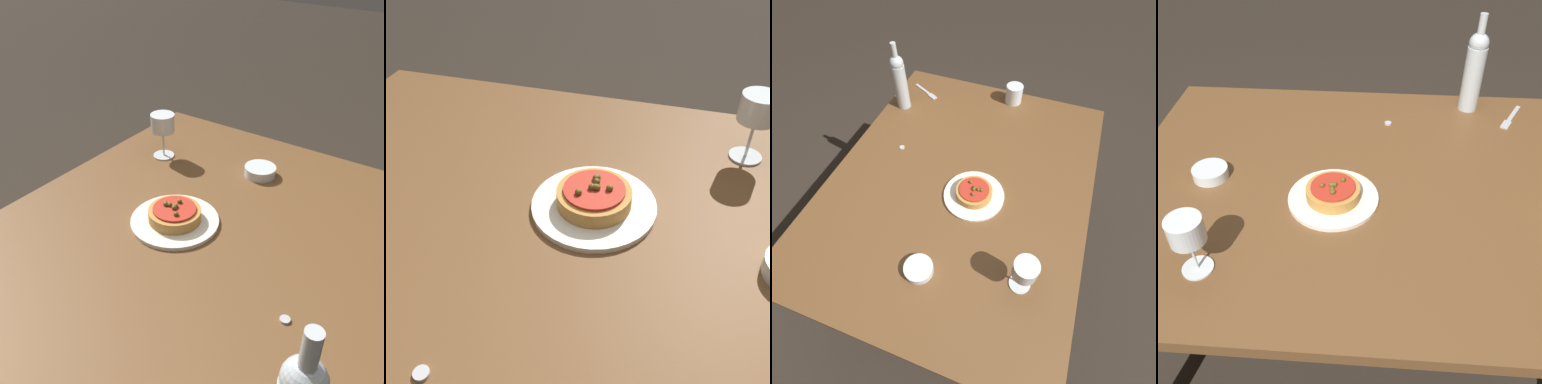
{
  "view_description": "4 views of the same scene",
  "coord_description": "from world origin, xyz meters",
  "views": [
    {
      "loc": [
        0.76,
        0.54,
        1.5
      ],
      "look_at": [
        -0.08,
        -0.04,
        0.83
      ],
      "focal_mm": 42.0,
      "sensor_mm": 36.0,
      "label": 1
    },
    {
      "loc": [
        -0.21,
        0.58,
        1.33
      ],
      "look_at": [
        -0.03,
        -0.07,
        0.77
      ],
      "focal_mm": 42.0,
      "sensor_mm": 36.0,
      "label": 2
    },
    {
      "loc": [
        -0.75,
        -0.29,
        1.75
      ],
      "look_at": [
        -0.08,
        -0.05,
        0.76
      ],
      "focal_mm": 28.0,
      "sensor_mm": 36.0,
      "label": 3
    },
    {
      "loc": [
        0.06,
        -1.02,
        1.55
      ],
      "look_at": [
        -0.01,
        -0.13,
        0.8
      ],
      "focal_mm": 42.0,
      "sensor_mm": 36.0,
      "label": 4
    }
  ],
  "objects": [
    {
      "name": "pizza",
      "position": [
        -0.06,
        -0.08,
        0.75
      ],
      "size": [
        0.15,
        0.15,
        0.05
      ],
      "color": "#BC843D",
      "rests_on": "dinner_plate"
    },
    {
      "name": "wine_glass",
      "position": [
        -0.35,
        -0.35,
        0.84
      ],
      "size": [
        0.08,
        0.08,
        0.16
      ],
      "color": "silver",
      "rests_on": "dining_table"
    },
    {
      "name": "dining_table",
      "position": [
        0.0,
        0.0,
        0.65
      ],
      "size": [
        1.39,
        1.1,
        0.72
      ],
      "color": "brown",
      "rests_on": "ground_plane"
    },
    {
      "name": "bottle_cap",
      "position": [
        0.09,
        0.33,
        0.72
      ],
      "size": [
        0.02,
        0.02,
        0.01
      ],
      "color": "#B7B7BC",
      "rests_on": "dining_table"
    },
    {
      "name": "dinner_plate",
      "position": [
        -0.06,
        -0.08,
        0.73
      ],
      "size": [
        0.25,
        0.25,
        0.01
      ],
      "color": "white",
      "rests_on": "dining_table"
    }
  ]
}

